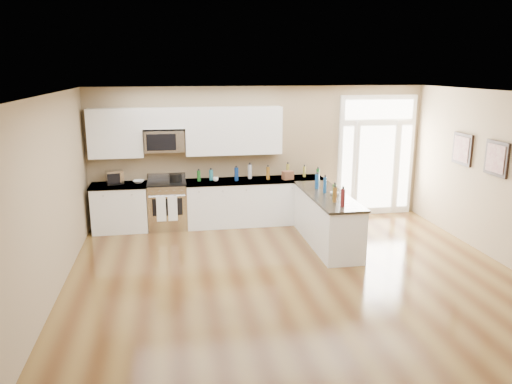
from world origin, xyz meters
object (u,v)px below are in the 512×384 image
peninsula_cabinet (327,221)px  kitchen_range (168,205)px  stockpot (176,177)px  toaster_oven (114,177)px

peninsula_cabinet → kitchen_range: 3.22m
peninsula_cabinet → kitchen_range: kitchen_range is taller
kitchen_range → peninsula_cabinet: bearing=-26.8°
stockpot → peninsula_cabinet: bearing=-28.0°
kitchen_range → toaster_oven: bearing=177.4°
stockpot → toaster_oven: bearing=176.9°
kitchen_range → stockpot: 0.59m
peninsula_cabinet → stockpot: bearing=152.0°
toaster_oven → kitchen_range: bearing=-19.4°
peninsula_cabinet → toaster_oven: 4.20m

